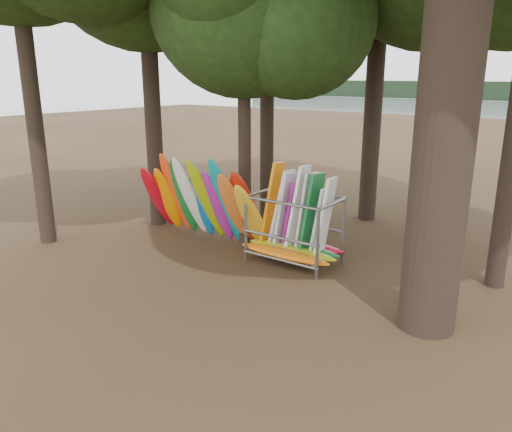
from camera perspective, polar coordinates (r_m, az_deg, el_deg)
The scene contains 4 objects.
ground at distance 13.56m, azimuth -2.45°, elevation -7.37°, with size 120.00×120.00×0.00m, color #47331E.
oak_5 at distance 15.80m, azimuth -1.42°, elevation 23.27°, with size 6.41×6.41×10.19m.
kayak_row at distance 16.35m, azimuth -5.74°, elevation 1.56°, with size 5.12×2.11×3.10m.
storage_rack at distance 14.57m, azimuth 4.41°, elevation -1.71°, with size 2.98×1.64×2.91m.
Camera 1 is at (7.84, -9.70, 5.34)m, focal length 35.00 mm.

